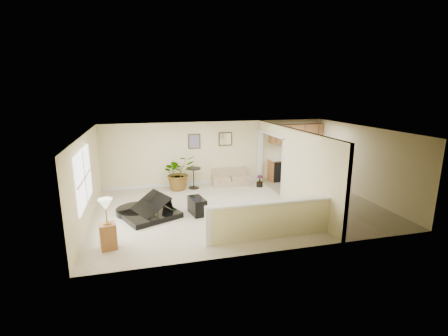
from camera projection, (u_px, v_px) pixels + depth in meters
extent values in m
plane|color=#BAAF91|center=(239.00, 208.00, 10.47)|extent=(9.00, 9.00, 0.00)
cube|color=beige|center=(218.00, 153.00, 13.01)|extent=(9.00, 0.04, 2.50)
cube|color=beige|center=(278.00, 201.00, 7.35)|extent=(9.00, 0.04, 2.50)
cube|color=beige|center=(87.00, 180.00, 9.10)|extent=(0.04, 6.00, 2.50)
cube|color=beige|center=(363.00, 162.00, 11.26)|extent=(0.04, 6.00, 2.50)
cube|color=white|center=(240.00, 130.00, 9.89)|extent=(9.00, 6.00, 0.04)
cube|color=gray|center=(326.00, 200.00, 11.23)|extent=(2.70, 6.00, 0.01)
cube|color=beige|center=(310.00, 176.00, 9.48)|extent=(0.12, 3.60, 2.50)
cube|color=beige|center=(272.00, 129.00, 12.04)|extent=(0.12, 2.35, 0.40)
cube|color=beige|center=(271.00, 221.00, 8.23)|extent=(3.30, 0.12, 0.95)
cube|color=silver|center=(272.00, 202.00, 8.12)|extent=(3.40, 0.22, 0.05)
cube|color=silver|center=(208.00, 226.00, 7.83)|extent=(0.14, 0.14, 1.00)
cube|color=white|center=(83.00, 177.00, 8.58)|extent=(0.05, 2.15, 1.45)
cube|color=#3C2B15|center=(194.00, 141.00, 12.64)|extent=(0.48, 0.03, 0.58)
cube|color=#905B73|center=(194.00, 141.00, 12.62)|extent=(0.40, 0.01, 0.50)
cube|color=#3C2B15|center=(225.00, 139.00, 12.92)|extent=(0.55, 0.03, 0.55)
cube|color=white|center=(225.00, 139.00, 12.91)|extent=(0.46, 0.01, 0.46)
cube|color=#965531|center=(295.00, 169.00, 13.70)|extent=(2.30, 0.60, 0.90)
cube|color=beige|center=(296.00, 158.00, 13.59)|extent=(2.36, 0.65, 0.04)
cube|color=black|center=(278.00, 171.00, 13.51)|extent=(0.60, 0.60, 0.84)
cube|color=#965531|center=(296.00, 133.00, 13.46)|extent=(2.30, 0.35, 0.75)
cube|color=black|center=(149.00, 192.00, 9.51)|extent=(1.91, 1.81, 0.31)
cylinder|color=black|center=(144.00, 186.00, 10.02)|extent=(1.29, 1.29, 0.31)
cube|color=silver|center=(180.00, 191.00, 9.74)|extent=(0.64, 1.04, 0.02)
cube|color=black|center=(145.00, 182.00, 9.52)|extent=(1.58, 1.58, 0.70)
cube|color=black|center=(197.00, 206.00, 9.90)|extent=(0.51, 0.82, 0.51)
cube|color=tan|center=(230.00, 179.00, 13.02)|extent=(1.51, 0.92, 0.41)
cube|color=tan|center=(228.00, 168.00, 13.22)|extent=(1.46, 0.30, 0.43)
cube|color=tan|center=(215.00, 174.00, 12.80)|extent=(0.23, 0.83, 0.16)
cube|color=tan|center=(246.00, 172.00, 13.11)|extent=(0.23, 0.83, 0.16)
cylinder|color=black|center=(194.00, 188.00, 12.53)|extent=(0.40, 0.40, 0.03)
cylinder|color=black|center=(194.00, 178.00, 12.44)|extent=(0.04, 0.04, 0.78)
cylinder|color=black|center=(193.00, 168.00, 12.35)|extent=(0.56, 0.56, 0.03)
cylinder|color=black|center=(179.00, 186.00, 12.40)|extent=(0.38, 0.38, 0.27)
imported|color=#154414|center=(179.00, 172.00, 12.27)|extent=(1.47, 1.37, 1.33)
cylinder|color=black|center=(260.00, 185.00, 12.71)|extent=(0.25, 0.25, 0.17)
imported|color=#154414|center=(260.00, 181.00, 12.68)|extent=(0.35, 0.35, 0.48)
cube|color=#965531|center=(108.00, 236.00, 7.72)|extent=(0.43, 0.43, 0.63)
cylinder|color=#B47E3C|center=(107.00, 223.00, 7.64)|extent=(0.17, 0.17, 0.02)
cylinder|color=#B47E3C|center=(106.00, 215.00, 7.60)|extent=(0.03, 0.03, 0.42)
cone|color=beige|center=(105.00, 205.00, 7.53)|extent=(0.34, 0.34, 0.27)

